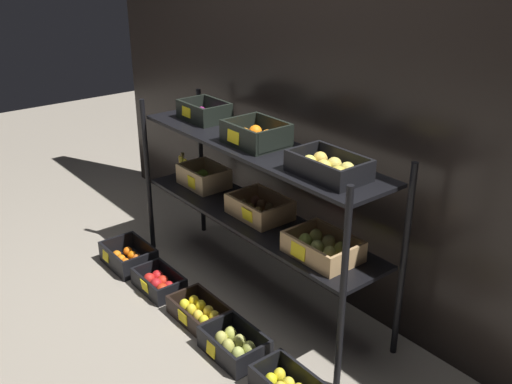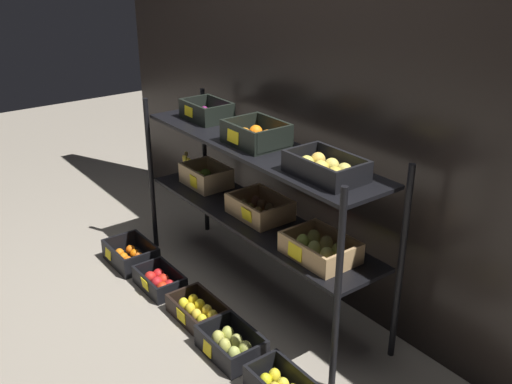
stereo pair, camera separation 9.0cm
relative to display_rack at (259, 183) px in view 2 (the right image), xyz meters
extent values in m
plane|color=gray|center=(-0.02, 0.00, -0.72)|extent=(10.00, 10.00, 0.00)
cube|color=black|center=(-0.02, 0.41, 0.22)|extent=(4.15, 0.12, 1.87)
cylinder|color=black|center=(-0.89, -0.21, -0.20)|extent=(0.03, 0.03, 1.04)
cylinder|color=black|center=(0.85, -0.21, -0.20)|extent=(0.03, 0.03, 1.04)
cylinder|color=black|center=(-0.89, 0.21, -0.20)|extent=(0.03, 0.03, 1.04)
cylinder|color=black|center=(0.85, 0.21, -0.20)|extent=(0.03, 0.03, 1.04)
cube|color=black|center=(-0.02, 0.00, -0.22)|extent=(1.71, 0.39, 0.02)
cube|color=black|center=(-0.02, 0.00, 0.21)|extent=(1.71, 0.39, 0.02)
cube|color=tan|center=(-0.58, 0.02, -0.21)|extent=(0.31, 0.23, 0.01)
cube|color=tan|center=(-0.58, -0.08, -0.14)|extent=(0.31, 0.02, 0.12)
cube|color=tan|center=(-0.58, 0.13, -0.14)|extent=(0.31, 0.02, 0.12)
cube|color=tan|center=(-0.73, 0.02, -0.14)|extent=(0.02, 0.19, 0.12)
cube|color=tan|center=(-0.44, 0.02, -0.14)|extent=(0.02, 0.19, 0.12)
sphere|color=#8BB232|center=(-0.63, -0.01, -0.16)|extent=(0.07, 0.07, 0.07)
sphere|color=#93C846|center=(-0.53, -0.01, -0.16)|extent=(0.07, 0.07, 0.07)
sphere|color=#84B63A|center=(-0.64, 0.05, -0.16)|extent=(0.07, 0.07, 0.07)
sphere|color=#96B33E|center=(-0.54, 0.05, -0.16)|extent=(0.07, 0.07, 0.07)
cube|color=yellow|center=(-0.55, -0.09, -0.15)|extent=(0.08, 0.01, 0.08)
cube|color=tan|center=(-0.01, 0.02, -0.21)|extent=(0.34, 0.25, 0.01)
cube|color=tan|center=(-0.01, -0.10, -0.15)|extent=(0.34, 0.02, 0.10)
cube|color=tan|center=(-0.01, 0.14, -0.15)|extent=(0.34, 0.02, 0.10)
cube|color=tan|center=(-0.18, 0.02, -0.15)|extent=(0.02, 0.22, 0.10)
cube|color=tan|center=(0.15, 0.02, -0.15)|extent=(0.02, 0.22, 0.10)
ellipsoid|color=brown|center=(-0.11, -0.02, -0.17)|extent=(0.05, 0.05, 0.07)
ellipsoid|color=brown|center=(-0.05, -0.03, -0.17)|extent=(0.05, 0.05, 0.07)
ellipsoid|color=brown|center=(0.02, -0.02, -0.17)|extent=(0.05, 0.05, 0.07)
ellipsoid|color=brown|center=(0.08, -0.02, -0.17)|extent=(0.05, 0.05, 0.07)
ellipsoid|color=brown|center=(-0.11, 0.06, -0.17)|extent=(0.05, 0.05, 0.07)
ellipsoid|color=brown|center=(-0.05, 0.06, -0.17)|extent=(0.05, 0.05, 0.07)
ellipsoid|color=brown|center=(0.02, 0.06, -0.17)|extent=(0.05, 0.05, 0.07)
ellipsoid|color=brown|center=(0.08, 0.06, -0.17)|extent=(0.05, 0.05, 0.07)
cube|color=yellow|center=(0.03, -0.11, -0.15)|extent=(0.09, 0.01, 0.08)
cube|color=tan|center=(0.54, -0.02, -0.21)|extent=(0.35, 0.26, 0.01)
cube|color=tan|center=(0.54, -0.14, -0.15)|extent=(0.35, 0.02, 0.10)
cube|color=tan|center=(0.54, 0.10, -0.15)|extent=(0.35, 0.02, 0.10)
cube|color=tan|center=(0.37, -0.02, -0.15)|extent=(0.02, 0.22, 0.10)
cube|color=tan|center=(0.70, -0.02, -0.15)|extent=(0.02, 0.22, 0.10)
ellipsoid|color=#ABC44E|center=(0.45, -0.07, -0.15)|extent=(0.07, 0.07, 0.09)
ellipsoid|color=#A8B359|center=(0.54, -0.07, -0.15)|extent=(0.07, 0.07, 0.09)
ellipsoid|color=#B9BE5B|center=(0.62, -0.06, -0.15)|extent=(0.07, 0.07, 0.09)
ellipsoid|color=#BDBB57|center=(0.45, 0.01, -0.15)|extent=(0.07, 0.07, 0.09)
ellipsoid|color=tan|center=(0.54, 0.02, -0.15)|extent=(0.07, 0.07, 0.09)
ellipsoid|color=#ACB64A|center=(0.62, 0.01, -0.15)|extent=(0.07, 0.07, 0.09)
cube|color=yellow|center=(0.50, -0.15, -0.16)|extent=(0.10, 0.01, 0.08)
cube|color=black|center=(-0.58, 0.04, 0.23)|extent=(0.30, 0.22, 0.01)
cube|color=black|center=(-0.58, -0.06, 0.28)|extent=(0.30, 0.02, 0.10)
cube|color=black|center=(-0.58, 0.14, 0.28)|extent=(0.30, 0.02, 0.10)
cube|color=black|center=(-0.72, 0.04, 0.28)|extent=(0.02, 0.18, 0.10)
cube|color=black|center=(-0.43, 0.04, 0.28)|extent=(0.02, 0.18, 0.10)
sphere|color=#67205C|center=(-0.66, 0.00, 0.26)|extent=(0.05, 0.05, 0.05)
sphere|color=#6C2D4A|center=(-0.60, 0.01, 0.26)|extent=(0.05, 0.05, 0.05)
sphere|color=#5F2552|center=(-0.55, 0.00, 0.26)|extent=(0.05, 0.05, 0.05)
sphere|color=#572B45|center=(-0.49, 0.00, 0.26)|extent=(0.05, 0.05, 0.05)
sphere|color=#601849|center=(-0.66, 0.07, 0.26)|extent=(0.05, 0.05, 0.05)
sphere|color=#6B1B50|center=(-0.61, 0.07, 0.26)|extent=(0.05, 0.05, 0.05)
sphere|color=#661D51|center=(-0.54, 0.07, 0.26)|extent=(0.05, 0.05, 0.05)
sphere|color=#66204D|center=(-0.49, 0.07, 0.26)|extent=(0.05, 0.05, 0.05)
cube|color=yellow|center=(-0.60, -0.07, 0.28)|extent=(0.09, 0.01, 0.06)
cube|color=black|center=(-0.02, 0.00, 0.23)|extent=(0.32, 0.26, 0.01)
cube|color=black|center=(-0.02, -0.12, 0.29)|extent=(0.32, 0.02, 0.11)
cube|color=black|center=(-0.02, 0.12, 0.29)|extent=(0.32, 0.02, 0.11)
cube|color=black|center=(-0.17, 0.00, 0.29)|extent=(0.02, 0.23, 0.11)
cube|color=black|center=(0.13, 0.00, 0.29)|extent=(0.02, 0.23, 0.11)
sphere|color=orange|center=(-0.07, -0.04, 0.27)|extent=(0.07, 0.07, 0.07)
sphere|color=orange|center=(0.03, -0.04, 0.27)|extent=(0.07, 0.07, 0.07)
sphere|color=orange|center=(-0.07, 0.04, 0.27)|extent=(0.07, 0.07, 0.07)
sphere|color=orange|center=(0.03, 0.04, 0.27)|extent=(0.07, 0.07, 0.07)
cube|color=yellow|center=(-0.05, -0.13, 0.28)|extent=(0.10, 0.01, 0.07)
cube|color=black|center=(0.54, -0.02, 0.23)|extent=(0.37, 0.23, 0.01)
cube|color=black|center=(0.54, -0.13, 0.28)|extent=(0.37, 0.02, 0.09)
cube|color=black|center=(0.54, 0.09, 0.28)|extent=(0.37, 0.02, 0.09)
cube|color=black|center=(0.37, -0.02, 0.28)|extent=(0.02, 0.20, 0.09)
cube|color=black|center=(0.72, -0.02, 0.28)|extent=(0.02, 0.20, 0.09)
sphere|color=#D7C751|center=(0.45, -0.06, 0.27)|extent=(0.07, 0.07, 0.07)
sphere|color=#E4C34D|center=(0.54, -0.05, 0.27)|extent=(0.07, 0.07, 0.07)
sphere|color=gold|center=(0.64, -0.06, 0.27)|extent=(0.07, 0.07, 0.07)
sphere|color=#E5B74D|center=(0.45, 0.01, 0.27)|extent=(0.07, 0.07, 0.07)
sphere|color=#D7C357|center=(0.55, 0.01, 0.27)|extent=(0.07, 0.07, 0.07)
sphere|color=#D1C258|center=(0.63, 0.01, 0.27)|extent=(0.07, 0.07, 0.07)
cylinder|color=brown|center=(-0.93, 0.08, -0.12)|extent=(0.02, 0.02, 0.02)
ellipsoid|color=yellow|center=(-0.96, 0.09, -0.18)|extent=(0.10, 0.03, 0.08)
ellipsoid|color=yellow|center=(-0.95, 0.08, -0.18)|extent=(0.07, 0.03, 0.10)
ellipsoid|color=yellow|center=(-0.94, 0.08, -0.18)|extent=(0.05, 0.03, 0.10)
ellipsoid|color=yellow|center=(-0.93, 0.07, -0.18)|extent=(0.05, 0.03, 0.10)
ellipsoid|color=yellow|center=(-0.92, 0.08, -0.18)|extent=(0.07, 0.03, 0.10)
ellipsoid|color=yellow|center=(-0.91, 0.09, -0.18)|extent=(0.09, 0.03, 0.09)
cube|color=black|center=(-0.79, -0.45, -0.71)|extent=(0.35, 0.25, 0.01)
cube|color=black|center=(-0.79, -0.57, -0.64)|extent=(0.35, 0.02, 0.12)
cube|color=black|center=(-0.79, -0.33, -0.64)|extent=(0.35, 0.02, 0.12)
cube|color=black|center=(-0.95, -0.45, -0.64)|extent=(0.02, 0.22, 0.12)
cube|color=black|center=(-0.62, -0.45, -0.64)|extent=(0.02, 0.22, 0.12)
sphere|color=orange|center=(-0.89, -0.49, -0.68)|extent=(0.06, 0.06, 0.06)
sphere|color=orange|center=(-0.82, -0.49, -0.68)|extent=(0.06, 0.06, 0.06)
sphere|color=orange|center=(-0.76, -0.49, -0.68)|extent=(0.06, 0.06, 0.06)
sphere|color=orange|center=(-0.69, -0.49, -0.68)|extent=(0.06, 0.06, 0.06)
sphere|color=orange|center=(-0.88, -0.41, -0.68)|extent=(0.06, 0.06, 0.06)
sphere|color=orange|center=(-0.82, -0.41, -0.68)|extent=(0.06, 0.06, 0.06)
sphere|color=orange|center=(-0.76, -0.41, -0.68)|extent=(0.06, 0.06, 0.06)
sphere|color=orange|center=(-0.69, -0.41, -0.68)|extent=(0.06, 0.06, 0.06)
cube|color=yellow|center=(-0.85, -0.58, -0.64)|extent=(0.08, 0.01, 0.07)
cube|color=black|center=(-0.41, -0.44, -0.71)|extent=(0.33, 0.21, 0.01)
cube|color=black|center=(-0.41, -0.54, -0.66)|extent=(0.33, 0.02, 0.10)
cube|color=black|center=(-0.41, -0.35, -0.66)|extent=(0.33, 0.02, 0.10)
cube|color=black|center=(-0.57, -0.44, -0.66)|extent=(0.02, 0.18, 0.10)
cube|color=black|center=(-0.25, -0.44, -0.66)|extent=(0.02, 0.18, 0.10)
sphere|color=red|center=(-0.48, -0.47, -0.67)|extent=(0.07, 0.07, 0.07)
sphere|color=red|center=(-0.41, -0.47, -0.67)|extent=(0.07, 0.07, 0.07)
sphere|color=red|center=(-0.33, -0.47, -0.67)|extent=(0.07, 0.07, 0.07)
sphere|color=red|center=(-0.48, -0.41, -0.67)|extent=(0.07, 0.07, 0.07)
sphere|color=red|center=(-0.41, -0.42, -0.67)|extent=(0.07, 0.07, 0.07)
sphere|color=red|center=(-0.33, -0.42, -0.67)|extent=(0.07, 0.07, 0.07)
cube|color=yellow|center=(-0.39, -0.55, -0.65)|extent=(0.08, 0.01, 0.08)
cube|color=black|center=(-0.01, -0.42, -0.71)|extent=(0.35, 0.22, 0.01)
cube|color=black|center=(-0.01, -0.52, -0.66)|extent=(0.35, 0.02, 0.10)
cube|color=black|center=(-0.01, -0.32, -0.66)|extent=(0.35, 0.02, 0.10)
cube|color=black|center=(-0.17, -0.42, -0.66)|extent=(0.02, 0.19, 0.10)
cube|color=black|center=(0.16, -0.42, -0.66)|extent=(0.02, 0.19, 0.10)
ellipsoid|color=yellow|center=(-0.11, -0.45, -0.67)|extent=(0.06, 0.06, 0.08)
ellipsoid|color=yellow|center=(-0.04, -0.45, -0.67)|extent=(0.06, 0.06, 0.08)
ellipsoid|color=yellow|center=(0.03, -0.45, -0.67)|extent=(0.06, 0.06, 0.08)
ellipsoid|color=yellow|center=(0.09, -0.45, -0.67)|extent=(0.06, 0.06, 0.08)
ellipsoid|color=yellow|center=(-0.11, -0.39, -0.67)|extent=(0.06, 0.06, 0.08)
ellipsoid|color=yellow|center=(-0.04, -0.39, -0.67)|extent=(0.06, 0.06, 0.08)
ellipsoid|color=yellow|center=(0.03, -0.38, -0.67)|extent=(0.06, 0.06, 0.08)
ellipsoid|color=yellow|center=(0.09, -0.38, -0.67)|extent=(0.06, 0.06, 0.08)
cube|color=yellow|center=(0.00, -0.53, -0.66)|extent=(0.09, 0.01, 0.07)
cube|color=black|center=(0.35, -0.44, -0.71)|extent=(0.34, 0.24, 0.01)
cube|color=black|center=(0.35, -0.55, -0.65)|extent=(0.34, 0.02, 0.11)
cube|color=black|center=(0.35, -0.33, -0.65)|extent=(0.34, 0.02, 0.11)
cube|color=black|center=(0.19, -0.44, -0.65)|extent=(0.02, 0.21, 0.11)
cube|color=black|center=(0.52, -0.44, -0.65)|extent=(0.02, 0.21, 0.11)
ellipsoid|color=#BDBA55|center=(0.28, -0.47, -0.66)|extent=(0.07, 0.07, 0.09)
ellipsoid|color=#BBBA53|center=(0.35, -0.48, -0.66)|extent=(0.07, 0.07, 0.09)
ellipsoid|color=#B8C35D|center=(0.43, -0.48, -0.66)|extent=(0.07, 0.07, 0.09)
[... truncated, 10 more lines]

